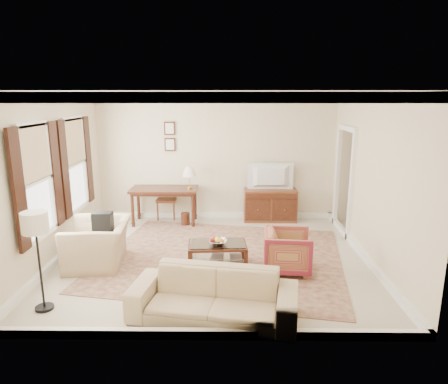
{
  "coord_description": "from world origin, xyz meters",
  "views": [
    {
      "loc": [
        0.28,
        -6.72,
        2.85
      ],
      "look_at": [
        0.2,
        0.3,
        1.15
      ],
      "focal_mm": 32.0,
      "sensor_mm": 36.0,
      "label": 1
    }
  ],
  "objects_px": {
    "coffee_table": "(217,249)",
    "sofa": "(214,288)",
    "club_armchair": "(98,236)",
    "striped_armchair": "(288,249)",
    "sideboard": "(270,205)",
    "tv": "(271,168)",
    "writing_desk": "(164,193)"
  },
  "relations": [
    {
      "from": "coffee_table",
      "to": "sofa",
      "type": "xyz_separation_m",
      "value": [
        -0.0,
        -1.64,
        0.11
      ]
    },
    {
      "from": "coffee_table",
      "to": "club_armchair",
      "type": "xyz_separation_m",
      "value": [
        -2.05,
        0.06,
        0.19
      ]
    },
    {
      "from": "striped_armchair",
      "to": "coffee_table",
      "type": "bearing_deg",
      "value": 85.48
    },
    {
      "from": "sideboard",
      "to": "tv",
      "type": "xyz_separation_m",
      "value": [
        0.0,
        -0.02,
        0.87
      ]
    },
    {
      "from": "coffee_table",
      "to": "sofa",
      "type": "relative_size",
      "value": 0.47
    },
    {
      "from": "sideboard",
      "to": "coffee_table",
      "type": "bearing_deg",
      "value": -114.04
    },
    {
      "from": "writing_desk",
      "to": "sideboard",
      "type": "distance_m",
      "value": 2.45
    },
    {
      "from": "sofa",
      "to": "coffee_table",
      "type": "bearing_deg",
      "value": 99.61
    },
    {
      "from": "tv",
      "to": "sofa",
      "type": "bearing_deg",
      "value": 74.61
    },
    {
      "from": "sideboard",
      "to": "club_armchair",
      "type": "height_order",
      "value": "club_armchair"
    },
    {
      "from": "coffee_table",
      "to": "sofa",
      "type": "distance_m",
      "value": 1.65
    },
    {
      "from": "sideboard",
      "to": "striped_armchair",
      "type": "height_order",
      "value": "striped_armchair"
    },
    {
      "from": "tv",
      "to": "club_armchair",
      "type": "distance_m",
      "value": 4.14
    },
    {
      "from": "writing_desk",
      "to": "coffee_table",
      "type": "relative_size",
      "value": 1.46
    },
    {
      "from": "sideboard",
      "to": "coffee_table",
      "type": "height_order",
      "value": "sideboard"
    },
    {
      "from": "tv",
      "to": "striped_armchair",
      "type": "distance_m",
      "value": 2.89
    },
    {
      "from": "sideboard",
      "to": "tv",
      "type": "bearing_deg",
      "value": -90.0
    },
    {
      "from": "writing_desk",
      "to": "tv",
      "type": "relative_size",
      "value": 1.5
    },
    {
      "from": "club_armchair",
      "to": "striped_armchair",
      "type": "bearing_deg",
      "value": 80.16
    },
    {
      "from": "writing_desk",
      "to": "club_armchair",
      "type": "height_order",
      "value": "club_armchair"
    },
    {
      "from": "writing_desk",
      "to": "striped_armchair",
      "type": "bearing_deg",
      "value": -46.61
    },
    {
      "from": "sideboard",
      "to": "club_armchair",
      "type": "relative_size",
      "value": 1.04
    },
    {
      "from": "tv",
      "to": "coffee_table",
      "type": "height_order",
      "value": "tv"
    },
    {
      "from": "writing_desk",
      "to": "sofa",
      "type": "height_order",
      "value": "sofa"
    },
    {
      "from": "coffee_table",
      "to": "club_armchair",
      "type": "bearing_deg",
      "value": 178.24
    },
    {
      "from": "club_armchair",
      "to": "sideboard",
      "type": "bearing_deg",
      "value": 122.91
    },
    {
      "from": "tv",
      "to": "club_armchair",
      "type": "height_order",
      "value": "tv"
    },
    {
      "from": "tv",
      "to": "coffee_table",
      "type": "bearing_deg",
      "value": 65.79
    },
    {
      "from": "coffee_table",
      "to": "club_armchair",
      "type": "distance_m",
      "value": 2.06
    },
    {
      "from": "sideboard",
      "to": "striped_armchair",
      "type": "relative_size",
      "value": 1.56
    },
    {
      "from": "writing_desk",
      "to": "club_armchair",
      "type": "bearing_deg",
      "value": -108.83
    },
    {
      "from": "tv",
      "to": "striped_armchair",
      "type": "bearing_deg",
      "value": 90.17
    }
  ]
}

